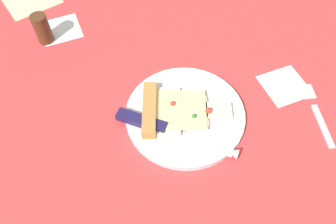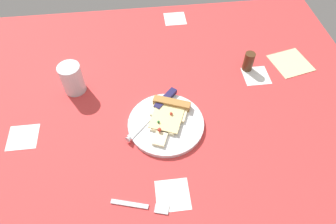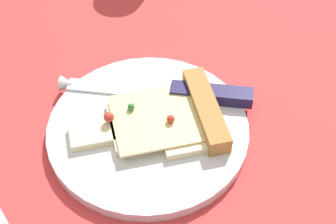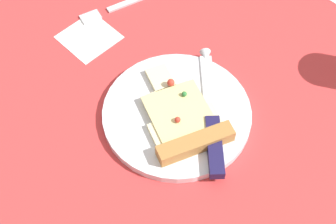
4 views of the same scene
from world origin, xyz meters
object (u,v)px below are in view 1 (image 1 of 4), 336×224
(plate, at_px, (185,115))
(knife, at_px, (164,129))
(fork, at_px, (317,110))
(pizza_slice, at_px, (172,111))
(pepper_shaker, at_px, (42,29))

(plate, height_order, knife, knife)
(knife, relative_size, fork, 1.25)
(pizza_slice, bearing_deg, knife, -20.98)
(plate, xyz_separation_m, fork, (0.09, 0.25, -0.00))
(plate, relative_size, knife, 1.25)
(pepper_shaker, bearing_deg, fork, 48.66)
(knife, bearing_deg, fork, 120.68)
(plate, distance_m, knife, 0.06)
(fork, bearing_deg, knife, -176.41)
(pizza_slice, xyz_separation_m, pepper_shaker, (-0.31, -0.19, 0.01))
(plate, bearing_deg, knife, -67.46)
(pizza_slice, bearing_deg, plate, 90.23)
(knife, distance_m, pepper_shaker, 0.38)
(plate, height_order, pepper_shaker, pepper_shaker)
(pizza_slice, bearing_deg, fork, 92.33)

